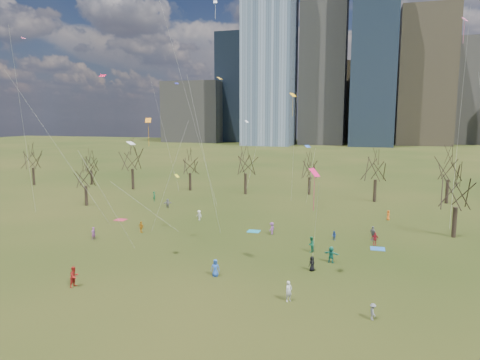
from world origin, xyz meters
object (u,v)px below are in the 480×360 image
(blanket_navy, at_px, (378,249))
(person_0, at_px, (215,268))
(blanket_crimson, at_px, (121,220))
(person_4, at_px, (141,227))
(person_1, at_px, (289,291))
(person_2, at_px, (74,277))
(blanket_teal, at_px, (254,231))

(blanket_navy, bearing_deg, person_0, -138.58)
(blanket_crimson, bearing_deg, person_0, -39.79)
(blanket_navy, relative_size, person_4, 1.07)
(person_1, distance_m, person_4, 26.77)
(blanket_crimson, distance_m, person_2, 24.98)
(person_0, bearing_deg, blanket_navy, 27.66)
(person_1, bearing_deg, blanket_crimson, 95.07)
(person_0, bearing_deg, blanket_crimson, 126.45)
(blanket_navy, relative_size, person_0, 0.97)
(person_1, bearing_deg, blanket_navy, 17.63)
(blanket_navy, height_order, blanket_crimson, same)
(person_0, bearing_deg, blanket_teal, 77.94)
(person_1, bearing_deg, blanket_teal, 63.26)
(person_0, height_order, person_4, person_0)
(blanket_teal, xyz_separation_m, person_2, (-10.63, -22.30, 0.90))
(blanket_navy, xyz_separation_m, person_2, (-26.04, -18.94, 0.90))
(blanket_crimson, height_order, person_0, person_0)
(blanket_teal, height_order, person_4, person_4)
(blanket_crimson, relative_size, person_4, 1.07)
(person_1, relative_size, person_4, 1.14)
(person_2, bearing_deg, person_4, 18.73)
(blanket_crimson, distance_m, person_4, 8.40)
(blanket_teal, relative_size, person_2, 0.87)
(person_1, distance_m, person_2, 18.81)
(person_0, bearing_deg, person_1, -38.88)
(blanket_teal, distance_m, blanket_navy, 15.77)
(blanket_teal, xyz_separation_m, person_1, (8.05, -20.07, 0.84))
(blanket_navy, relative_size, blanket_crimson, 1.00)
(blanket_crimson, height_order, person_4, person_4)
(person_4, bearing_deg, person_0, 158.67)
(blanket_navy, xyz_separation_m, person_0, (-14.92, -13.16, 0.81))
(blanket_teal, relative_size, blanket_crimson, 1.00)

